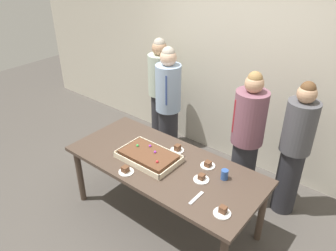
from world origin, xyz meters
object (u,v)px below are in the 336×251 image
Objects in this scene: plated_slice_far_left at (177,149)px; person_far_right_suit at (168,107)px; person_green_shirt_behind at (294,149)px; plated_slice_near_left at (126,171)px; sheet_cake at (149,156)px; plated_slice_near_right at (222,212)px; cake_server_utensil at (196,198)px; drink_cup_nearest at (225,175)px; person_serving_front at (160,93)px; person_striped_tie_right at (246,141)px; party_table at (164,169)px; plated_slice_center_front at (208,165)px; plated_slice_far_right at (201,178)px.

person_far_right_suit is at bearing 135.38° from plated_slice_far_left.
plated_slice_near_left is at bearing 6.83° from person_green_shirt_behind.
person_far_right_suit reaches higher than plated_slice_near_left.
sheet_cake is 0.31m from plated_slice_near_left.
cake_server_utensil is (-0.27, 0.02, -0.02)m from plated_slice_near_right.
drink_cup_nearest reaches higher than plated_slice_near_left.
plated_slice_far_left is at bearing 12.61° from person_serving_front.
plated_slice_far_left is 1.23m from person_green_shirt_behind.
person_striped_tie_right is (0.54, 0.52, 0.07)m from plated_slice_far_left.
party_table is at bearing 3.23° from person_green_shirt_behind.
plated_slice_near_right is (1.02, 0.11, -0.00)m from plated_slice_near_left.
person_far_right_suit reaches higher than drink_cup_nearest.
plated_slice_far_left is at bearing 149.70° from plated_slice_near_right.
plated_slice_near_right reaches higher than plated_slice_center_front.
plated_slice_near_left is 0.09× the size of person_far_right_suit.
person_far_right_suit is (-1.15, 0.08, 0.02)m from person_striped_tie_right.
person_serving_front reaches higher than sheet_cake.
person_striped_tie_right reaches higher than cake_server_utensil.
person_green_shirt_behind is (0.36, 0.82, 0.02)m from drink_cup_nearest.
plated_slice_far_right is 0.09× the size of person_far_right_suit.
cake_server_utensil is at bearing -39.73° from plated_slice_far_left.
person_serving_front is at bearing 118.88° from plated_slice_near_left.
party_table is 0.28m from plated_slice_far_left.
plated_slice_far_right is 1.50× the size of drink_cup_nearest.
person_green_shirt_behind is (0.52, 0.97, 0.05)m from plated_slice_far_right.
person_far_right_suit is (-0.47, 0.91, 0.07)m from sheet_cake.
plated_slice_far_right is at bearing 16.78° from person_serving_front.
person_green_shirt_behind is 0.96× the size of person_far_right_suit.
person_serving_front reaches higher than party_table.
person_serving_front reaches higher than cake_server_utensil.
party_table is at bearing -83.75° from plated_slice_far_left.
drink_cup_nearest is at bearing 23.94° from person_green_shirt_behind.
plated_slice_far_left is at bearing 176.10° from plated_slice_center_front.
plated_slice_near_left is at bearing 7.49° from person_striped_tie_right.
person_striped_tie_right reaches higher than person_green_shirt_behind.
plated_slice_far_right is 0.09× the size of person_green_shirt_behind.
person_striped_tie_right reaches higher than drink_cup_nearest.
person_striped_tie_right is at bearing 107.21° from plated_slice_near_right.
plated_slice_near_right is (0.83, -0.24, 0.10)m from party_table.
person_serving_front is at bearing -154.42° from person_far_right_suit.
plated_slice_far_right is at bearing 114.19° from cake_server_utensil.
cake_server_utensil is at bearing 41.73° from person_striped_tie_right.
person_serving_front is (-0.85, 1.20, 0.06)m from sheet_cake.
party_table is at bearing 61.41° from plated_slice_near_left.
party_table is 0.46m from plated_slice_far_right.
plated_slice_far_left is 1.34m from person_serving_front.
plated_slice_far_right is (-0.38, 0.26, -0.00)m from plated_slice_near_right.
person_far_right_suit is at bearing 126.53° from party_table.
sheet_cake reaches higher than plated_slice_center_front.
cake_server_utensil is at bearing 20.19° from person_far_right_suit.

